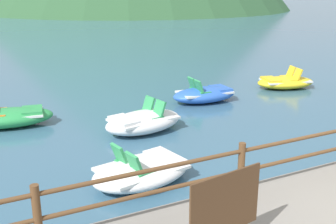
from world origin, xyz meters
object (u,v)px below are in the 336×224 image
(pedal_boat_2, at_px, (205,94))
(pedal_boat_5, at_px, (142,171))
(sign_board, at_px, (225,205))
(pedal_boat_0, at_px, (143,121))
(pedal_boat_3, at_px, (285,82))
(pedal_boat_1, at_px, (7,117))

(pedal_boat_2, relative_size, pedal_boat_5, 0.99)
(sign_board, relative_size, pedal_boat_2, 0.50)
(pedal_boat_5, bearing_deg, pedal_boat_0, 66.22)
(pedal_boat_3, xyz_separation_m, pedal_boat_5, (-8.20, -4.94, 0.01))
(pedal_boat_3, bearing_deg, pedal_boat_0, -163.03)
(pedal_boat_3, bearing_deg, pedal_boat_5, -148.94)
(sign_board, relative_size, pedal_boat_5, 0.50)
(pedal_boat_0, distance_m, pedal_boat_1, 3.92)
(pedal_boat_2, distance_m, pedal_boat_5, 6.36)
(pedal_boat_0, relative_size, pedal_boat_2, 1.04)
(pedal_boat_3, distance_m, pedal_boat_5, 9.57)
(sign_board, xyz_separation_m, pedal_boat_5, (0.16, 3.17, -0.87))
(sign_board, distance_m, pedal_boat_2, 9.06)
(sign_board, height_order, pedal_boat_5, sign_board)
(sign_board, relative_size, pedal_boat_3, 0.47)
(sign_board, bearing_deg, pedal_boat_2, 60.07)
(pedal_boat_0, relative_size, pedal_boat_3, 0.98)
(sign_board, relative_size, pedal_boat_1, 0.44)
(sign_board, xyz_separation_m, pedal_boat_0, (1.40, 5.99, -0.83))
(pedal_boat_1, height_order, pedal_boat_2, pedal_boat_1)
(pedal_boat_2, xyz_separation_m, pedal_boat_3, (3.86, 0.29, -0.03))
(pedal_boat_0, bearing_deg, sign_board, -103.13)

